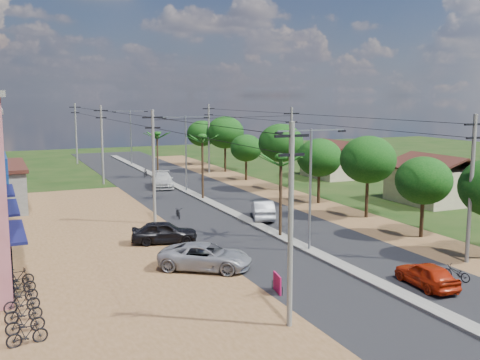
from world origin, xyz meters
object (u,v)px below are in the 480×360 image
object	(u,v)px
car_red_near	(426,275)
car_parked_silver	(205,257)
car_white_far	(163,181)
moto_rider_east	(456,274)
car_parked_dark	(164,233)
roadside_sign	(277,284)
parked_scooter_row	(22,302)
car_silver_mid	(263,210)

from	to	relation	value
car_red_near	car_parked_silver	size ratio (longest dim) A/B	0.73
car_white_far	moto_rider_east	distance (m)	37.54
car_white_far	car_parked_silver	world-z (taller)	car_white_far
car_parked_dark	car_red_near	bearing A→B (deg)	-129.87
roadside_sign	parked_scooter_row	bearing A→B (deg)	179.11
car_parked_dark	moto_rider_east	size ratio (longest dim) A/B	2.79
car_silver_mid	car_parked_silver	size ratio (longest dim) A/B	0.86
car_silver_mid	car_white_far	xyz separation A→B (m)	(-3.05, 18.79, 0.03)
car_white_far	car_red_near	bearing A→B (deg)	-72.00
car_red_near	car_silver_mid	size ratio (longest dim) A/B	0.85
car_red_near	car_white_far	xyz separation A→B (m)	(-3.58, 37.25, 0.12)
car_parked_dark	roadside_sign	xyz separation A→B (m)	(2.52, -11.85, -0.27)
car_red_near	moto_rider_east	world-z (taller)	car_red_near
car_white_far	moto_rider_east	xyz separation A→B (m)	(5.84, -37.08, -0.38)
car_red_near	parked_scooter_row	bearing A→B (deg)	-9.71
car_silver_mid	moto_rider_east	world-z (taller)	car_silver_mid
roadside_sign	parked_scooter_row	world-z (taller)	roadside_sign
car_white_far	car_silver_mid	bearing A→B (deg)	-68.27
moto_rider_east	parked_scooter_row	size ratio (longest dim) A/B	0.19
car_silver_mid	parked_scooter_row	world-z (taller)	car_silver_mid
moto_rider_east	roadside_sign	world-z (taller)	roadside_sign
car_white_far	roadside_sign	world-z (taller)	car_white_far
parked_scooter_row	car_parked_dark	bearing A→B (deg)	44.05
car_red_near	car_parked_dark	xyz separation A→B (m)	(-10.10, 14.34, 0.09)
moto_rider_east	car_parked_silver	bearing A→B (deg)	-48.22
car_parked_silver	moto_rider_east	bearing A→B (deg)	-87.52
car_red_near	moto_rider_east	xyz separation A→B (m)	(2.26, 0.17, -0.26)
car_parked_silver	car_parked_dark	distance (m)	6.70
car_red_near	car_silver_mid	bearing A→B (deg)	-83.80
car_silver_mid	roadside_sign	size ratio (longest dim) A/B	3.90
moto_rider_east	parked_scooter_row	world-z (taller)	parked_scooter_row
car_parked_silver	parked_scooter_row	bearing A→B (deg)	139.40
car_white_far	car_parked_dark	bearing A→B (deg)	-93.38
car_red_near	roadside_sign	world-z (taller)	car_red_near
car_white_far	parked_scooter_row	size ratio (longest dim) A/B	0.65
car_parked_silver	moto_rider_east	xyz separation A→B (m)	(11.84, -7.49, -0.33)
car_white_far	car_parked_silver	xyz separation A→B (m)	(-6.00, -29.58, -0.05)
car_silver_mid	car_parked_dark	xyz separation A→B (m)	(-9.57, -4.11, -0.01)
car_silver_mid	car_white_far	distance (m)	19.04
car_white_far	parked_scooter_row	bearing A→B (deg)	-104.12
car_red_near	moto_rider_east	distance (m)	2.28
moto_rider_east	parked_scooter_row	xyz separation A→B (m)	(-22.00, 4.85, 0.08)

